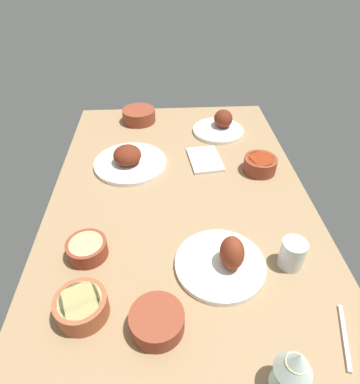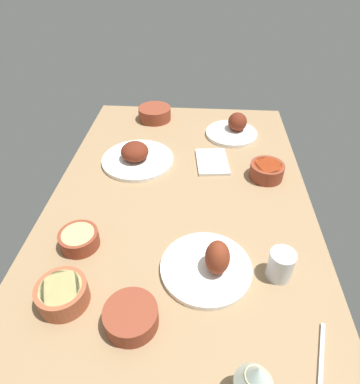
{
  "view_description": "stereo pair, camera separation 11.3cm",
  "coord_description": "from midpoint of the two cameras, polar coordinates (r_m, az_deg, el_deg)",
  "views": [
    {
      "loc": [
        -86.97,
        5.11,
        78.5
      ],
      "look_at": [
        0.0,
        0.0,
        6.0
      ],
      "focal_mm": 30.7,
      "sensor_mm": 36.0,
      "label": 1
    },
    {
      "loc": [
        -86.9,
        -6.21,
        78.5
      ],
      "look_at": [
        0.0,
        0.0,
        6.0
      ],
      "focal_mm": 30.7,
      "sensor_mm": 36.0,
      "label": 2
    }
  ],
  "objects": [
    {
      "name": "bowl_soup",
      "position": [
        0.82,
        -4.37,
        -20.95
      ],
      "size": [
        12.94,
        12.94,
        5.25
      ],
      "color": "brown",
      "rests_on": "dining_table"
    },
    {
      "name": "water_tumbler",
      "position": [
        0.94,
        20.49,
        -11.94
      ],
      "size": [
        6.88,
        6.88,
        8.66
      ],
      "primitive_type": "cylinder",
      "color": "silver",
      "rests_on": "dining_table"
    },
    {
      "name": "dining_table",
      "position": [
        1.16,
        2.8,
        -1.64
      ],
      "size": [
        140.0,
        90.0,
        4.0
      ],
      "primitive_type": "cube",
      "color": "#937551",
      "rests_on": "ground"
    },
    {
      "name": "bowl_potatoes",
      "position": [
        0.88,
        -16.2,
        -16.79
      ],
      "size": [
        12.74,
        12.74,
        5.95
      ],
      "color": "#A35133",
      "rests_on": "dining_table"
    },
    {
      "name": "bowl_sauce",
      "position": [
        1.27,
        17.34,
        3.51
      ],
      "size": [
        12.43,
        12.43,
        5.71
      ],
      "color": "brown",
      "rests_on": "dining_table"
    },
    {
      "name": "wine_glass",
      "position": [
        0.72,
        18.06,
        -28.62
      ],
      "size": [
        7.6,
        7.6,
        14.0
      ],
      "color": "silver",
      "rests_on": "dining_table"
    },
    {
      "name": "plate_near_viewer",
      "position": [
        1.52,
        11.51,
        10.69
      ],
      "size": [
        22.71,
        22.71,
        9.19
      ],
      "color": "white",
      "rests_on": "dining_table"
    },
    {
      "name": "fork_loose",
      "position": [
        0.89,
        27.1,
        -24.32
      ],
      "size": [
        15.7,
        5.53,
        0.8
      ],
      "primitive_type": "cube",
      "rotation": [
        0.0,
        0.0,
        2.85
      ],
      "color": "silver",
      "rests_on": "dining_table"
    },
    {
      "name": "plate_far_side",
      "position": [
        0.92,
        8.81,
        -12.5
      ],
      "size": [
        25.17,
        25.17,
        10.89
      ],
      "color": "white",
      "rests_on": "dining_table"
    },
    {
      "name": "bowl_pasta",
      "position": [
        1.0,
        -14.04,
        -8.03
      ],
      "size": [
        11.47,
        11.47,
        4.87
      ],
      "color": "brown",
      "rests_on": "dining_table"
    },
    {
      "name": "plate_center_main",
      "position": [
        1.31,
        -5.09,
        6.06
      ],
      "size": [
        28.33,
        28.33,
        8.38
      ],
      "color": "white",
      "rests_on": "dining_table"
    },
    {
      "name": "bowl_cream",
      "position": [
        1.61,
        -2.37,
        13.5
      ],
      "size": [
        15.4,
        15.4,
        5.96
      ],
      "color": "brown",
      "rests_on": "dining_table"
    },
    {
      "name": "folded_napkin",
      "position": [
        1.32,
        8.08,
        5.15
      ],
      "size": [
        18.77,
        13.89,
        1.2
      ],
      "primitive_type": "cube",
      "rotation": [
        0.0,
        0.0,
        0.11
      ],
      "color": "white",
      "rests_on": "dining_table"
    }
  ]
}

